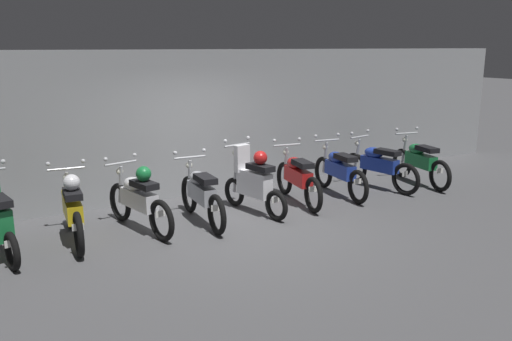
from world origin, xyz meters
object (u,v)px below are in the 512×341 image
(motorbike_slot_6, at_px, (298,177))
(motorbike_slot_8, at_px, (378,165))
(motorbike_slot_3, at_px, (139,198))
(motorbike_slot_7, at_px, (339,171))
(motorbike_slot_2, at_px, (72,208))
(motorbike_slot_9, at_px, (420,161))
(motorbike_slot_5, at_px, (253,182))
(motorbike_slot_4, at_px, (201,194))

(motorbike_slot_6, bearing_deg, motorbike_slot_8, 0.32)
(motorbike_slot_3, relative_size, motorbike_slot_7, 0.99)
(motorbike_slot_2, xyz_separation_m, motorbike_slot_8, (6.11, -0.00, -0.04))
(motorbike_slot_9, bearing_deg, motorbike_slot_5, 179.59)
(motorbike_slot_6, height_order, motorbike_slot_8, same)
(motorbike_slot_3, distance_m, motorbike_slot_7, 4.08)
(motorbike_slot_3, xyz_separation_m, motorbike_slot_5, (2.04, -0.12, 0.04))
(motorbike_slot_3, xyz_separation_m, motorbike_slot_7, (4.08, 0.03, -0.04))
(motorbike_slot_4, xyz_separation_m, motorbike_slot_5, (1.01, 0.01, 0.08))
(motorbike_slot_9, bearing_deg, motorbike_slot_3, 178.58)
(motorbike_slot_3, xyz_separation_m, motorbike_slot_4, (1.02, -0.14, -0.04))
(motorbike_slot_9, bearing_deg, motorbike_slot_2, 178.66)
(motorbike_slot_4, bearing_deg, motorbike_slot_9, -0.17)
(motorbike_slot_5, bearing_deg, motorbike_slot_3, 176.56)
(motorbike_slot_2, relative_size, motorbike_slot_9, 1.01)
(motorbike_slot_6, relative_size, motorbike_slot_8, 1.00)
(motorbike_slot_2, bearing_deg, motorbike_slot_7, 0.13)
(motorbike_slot_6, bearing_deg, motorbike_slot_9, -2.85)
(motorbike_slot_3, relative_size, motorbike_slot_4, 0.99)
(motorbike_slot_7, bearing_deg, motorbike_slot_9, -5.02)
(motorbike_slot_4, bearing_deg, motorbike_slot_7, 3.07)
(motorbike_slot_2, bearing_deg, motorbike_slot_4, -4.28)
(motorbike_slot_3, xyz_separation_m, motorbike_slot_8, (5.09, 0.01, -0.04))
(motorbike_slot_3, bearing_deg, motorbike_slot_2, 179.10)
(motorbike_slot_8, bearing_deg, motorbike_slot_2, 179.97)
(motorbike_slot_5, distance_m, motorbike_slot_7, 2.05)
(motorbike_slot_9, bearing_deg, motorbike_slot_8, 170.95)
(motorbike_slot_2, xyz_separation_m, motorbike_slot_9, (7.14, -0.17, -0.04))
(motorbike_slot_8, distance_m, motorbike_slot_9, 1.04)
(motorbike_slot_3, distance_m, motorbike_slot_9, 6.12)
(motorbike_slot_2, height_order, motorbike_slot_8, same)
(motorbike_slot_2, distance_m, motorbike_slot_9, 7.14)
(motorbike_slot_2, height_order, motorbike_slot_4, same)
(motorbike_slot_5, bearing_deg, motorbike_slot_9, -0.41)
(motorbike_slot_2, bearing_deg, motorbike_slot_9, -1.34)
(motorbike_slot_3, relative_size, motorbike_slot_5, 1.16)
(motorbike_slot_4, xyz_separation_m, motorbike_slot_8, (4.07, 0.15, 0.00))
(motorbike_slot_3, distance_m, motorbike_slot_8, 5.09)
(motorbike_slot_3, height_order, motorbike_slot_9, same)
(motorbike_slot_4, relative_size, motorbike_slot_6, 1.01)
(motorbike_slot_5, relative_size, motorbike_slot_8, 0.86)
(motorbike_slot_4, bearing_deg, motorbike_slot_3, 172.40)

